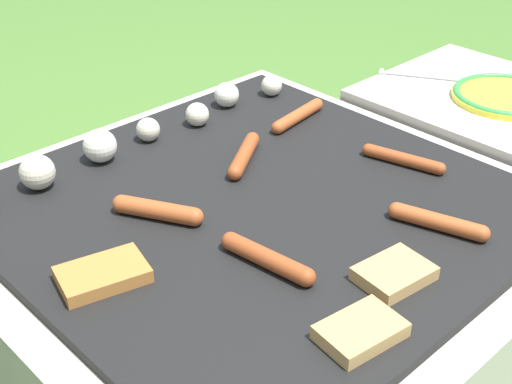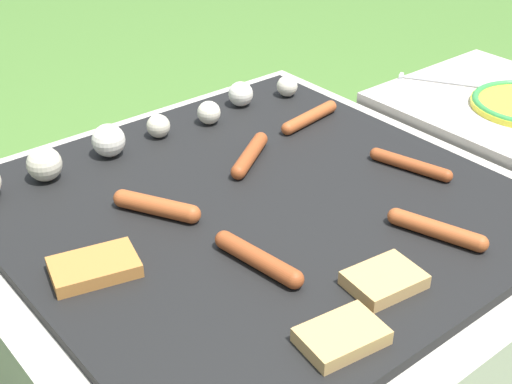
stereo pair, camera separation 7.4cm
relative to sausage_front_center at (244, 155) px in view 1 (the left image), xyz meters
name	(u,v)px [view 1 (the left image)]	position (x,y,z in m)	size (l,w,h in m)	color
grill	(256,308)	(-0.08, -0.11, -0.23)	(0.87, 0.87, 0.43)	#B2AA9E
side_ledge	(486,188)	(0.58, -0.18, -0.23)	(0.42, 0.54, 0.43)	#B2AA9E
sausage_mid_right	(438,222)	(0.07, -0.36, 0.00)	(0.07, 0.15, 0.03)	#A34C23
sausage_front_center	(244,155)	(0.00, 0.00, 0.00)	(0.13, 0.10, 0.03)	#93421E
sausage_front_right	(157,210)	(-0.22, -0.04, 0.00)	(0.09, 0.14, 0.03)	#A34C23
sausage_back_right	(403,159)	(0.19, -0.20, 0.00)	(0.06, 0.15, 0.02)	#93421E
sausage_back_center	(267,258)	(-0.18, -0.24, 0.00)	(0.04, 0.16, 0.03)	#93421E
sausage_front_left	(298,116)	(0.19, 0.05, 0.00)	(0.16, 0.04, 0.02)	#A34C23
bread_slice_center	(361,331)	(-0.20, -0.43, 0.00)	(0.11, 0.08, 0.02)	tan
bread_slice_left	(396,272)	(-0.07, -0.39, 0.00)	(0.11, 0.09, 0.02)	tan
bread_slice_right	(102,274)	(-0.37, -0.11, 0.00)	(0.13, 0.10, 0.02)	#B27033
mushroom_row	(118,140)	(-0.14, 0.18, 0.01)	(0.70, 0.08, 0.06)	beige
plate_colorful	(505,96)	(0.58, -0.18, 0.00)	(0.22, 0.22, 0.02)	yellow
fork_utensil	(415,76)	(0.54, 0.02, -0.01)	(0.11, 0.17, 0.01)	silver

